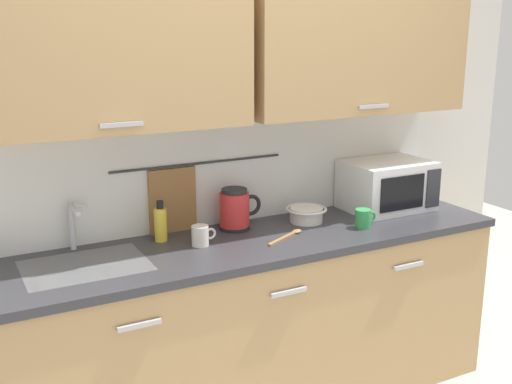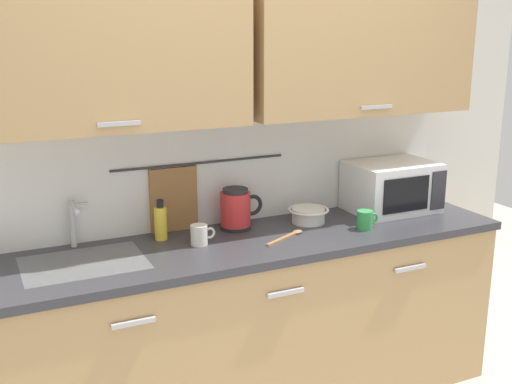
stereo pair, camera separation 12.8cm
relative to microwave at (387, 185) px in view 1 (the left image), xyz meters
The scene contains 10 objects.
counter_unit 1.06m from the microwave, behind, with size 2.53×0.64×0.90m.
back_wall_assembly 1.01m from the microwave, behind, with size 3.70×0.41×2.50m.
sink_faucet 1.69m from the microwave, behind, with size 0.09×0.17×0.22m.
microwave is the anchor object (origin of this frame).
electric_kettle 0.90m from the microwave, behind, with size 0.23×0.16×0.21m.
dish_soap_bottle 1.29m from the microwave, behind, with size 0.06×0.06×0.20m.
mug_near_sink 1.15m from the microwave, behind, with size 0.12×0.08×0.09m.
mixing_bowl 0.53m from the microwave, behind, with size 0.21×0.21×0.08m.
mug_by_kettle 0.39m from the microwave, 145.98° to the right, with size 0.12×0.08×0.09m.
wooden_spoon 0.75m from the microwave, 167.40° to the right, with size 0.26×0.15×0.01m.
Camera 1 is at (-1.34, -2.25, 1.89)m, focal length 44.39 mm.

